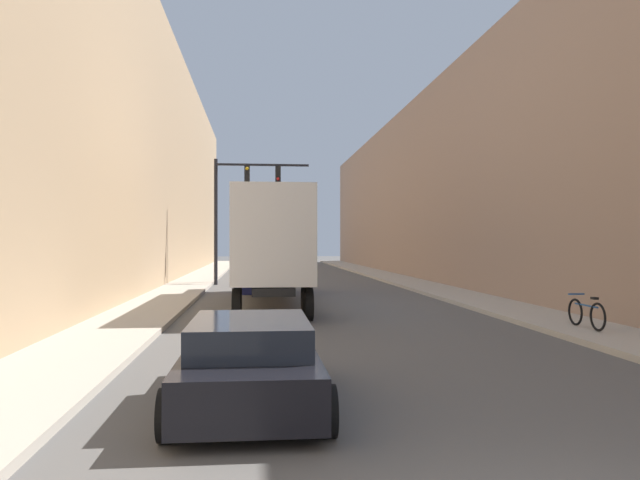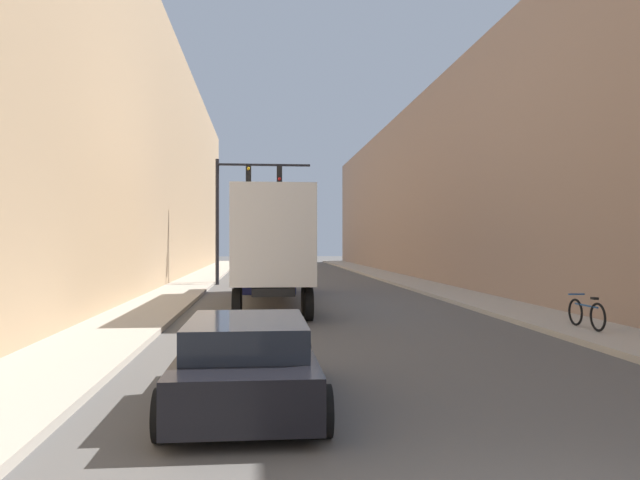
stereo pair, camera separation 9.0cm
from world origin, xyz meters
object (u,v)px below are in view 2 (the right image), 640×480
(sedan_car, at_px, (247,362))
(traffic_signal_gantry, at_px, (238,200))
(parked_bicycle, at_px, (586,314))
(semi_truck, at_px, (270,244))

(sedan_car, distance_m, traffic_signal_gantry, 26.22)
(parked_bicycle, bearing_deg, traffic_signal_gantry, 116.06)
(sedan_car, distance_m, parked_bicycle, 10.53)
(semi_truck, bearing_deg, traffic_signal_gantry, 98.50)
(sedan_car, height_order, traffic_signal_gantry, traffic_signal_gantry)
(semi_truck, xyz_separation_m, parked_bicycle, (7.99, -8.66, -1.78))
(traffic_signal_gantry, bearing_deg, parked_bicycle, -63.94)
(semi_truck, xyz_separation_m, sedan_car, (-0.55, -14.82, -1.69))
(semi_truck, height_order, sedan_car, semi_truck)
(parked_bicycle, bearing_deg, semi_truck, 132.68)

